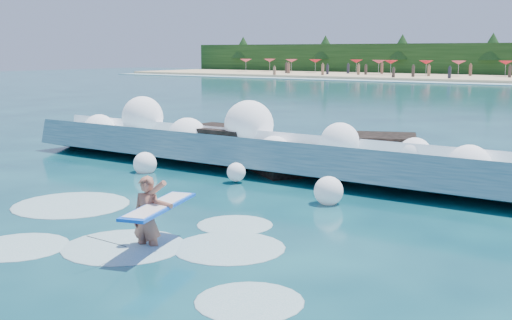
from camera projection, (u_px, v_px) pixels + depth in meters
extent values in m
plane|color=#072E3D|center=(154.00, 216.00, 14.95)|extent=(200.00, 200.00, 0.00)
cube|color=teal|center=(257.00, 156.00, 20.62)|extent=(18.31, 2.79, 1.53)
cube|color=white|center=(271.00, 140.00, 21.19)|extent=(18.31, 1.29, 0.71)
cube|color=black|center=(223.00, 147.00, 22.46)|extent=(2.65, 2.00, 1.42)
cube|color=black|center=(283.00, 161.00, 20.13)|extent=(2.48, 2.35, 1.09)
cube|color=black|center=(379.00, 160.00, 19.56)|extent=(2.69, 2.45, 1.53)
imported|color=#A1614B|center=(147.00, 220.00, 12.49)|extent=(0.70, 0.54, 1.71)
cube|color=blue|center=(159.00, 206.00, 12.32)|extent=(1.21, 2.39, 0.06)
cube|color=white|center=(159.00, 206.00, 12.32)|extent=(1.06, 2.18, 0.06)
cylinder|color=black|center=(107.00, 241.00, 11.44)|extent=(0.01, 0.91, 0.43)
sphere|color=white|center=(99.00, 131.00, 24.34)|extent=(1.26, 1.26, 1.26)
sphere|color=white|center=(143.00, 117.00, 23.78)|extent=(1.53, 1.53, 1.53)
sphere|color=white|center=(188.00, 137.00, 22.29)|extent=(1.36, 1.36, 1.36)
sphere|color=white|center=(249.00, 125.00, 21.51)|extent=(1.66, 1.66, 1.66)
sphere|color=white|center=(274.00, 152.00, 19.98)|extent=(1.01, 1.01, 1.01)
sphere|color=white|center=(340.00, 142.00, 18.87)|extent=(1.17, 1.17, 1.17)
sphere|color=white|center=(415.00, 155.00, 18.18)|extent=(0.98, 0.98, 0.98)
sphere|color=white|center=(469.00, 167.00, 16.45)|extent=(1.14, 1.14, 1.14)
sphere|color=white|center=(145.00, 164.00, 20.36)|extent=(0.75, 0.75, 0.75)
sphere|color=white|center=(236.00, 172.00, 18.70)|extent=(0.55, 0.55, 0.55)
sphere|color=white|center=(329.00, 191.00, 16.11)|extent=(0.75, 0.75, 0.75)
ellipsoid|color=silver|center=(124.00, 246.00, 12.64)|extent=(2.46, 2.46, 0.12)
ellipsoid|color=silver|center=(19.00, 247.00, 12.62)|extent=(1.96, 1.96, 0.10)
ellipsoid|color=silver|center=(229.00, 248.00, 12.56)|extent=(2.24, 2.24, 0.11)
ellipsoid|color=silver|center=(71.00, 205.00, 16.06)|extent=(2.93, 2.93, 0.15)
ellipsoid|color=silver|center=(235.00, 225.00, 14.21)|extent=(1.70, 1.70, 0.09)
ellipsoid|color=silver|center=(249.00, 301.00, 9.86)|extent=(1.72, 1.72, 0.09)
cone|color=#CD3C54|center=(246.00, 60.00, 108.03)|extent=(2.00, 2.00, 0.50)
cone|color=#CD3C54|center=(270.00, 60.00, 109.44)|extent=(2.00, 2.00, 0.50)
cone|color=#CD3C54|center=(291.00, 61.00, 105.60)|extent=(2.00, 2.00, 0.50)
cone|color=red|center=(315.00, 61.00, 102.83)|extent=(2.00, 2.00, 0.50)
cone|color=red|center=(356.00, 61.00, 100.22)|extent=(2.00, 2.00, 0.50)
cone|color=#CD3C54|center=(379.00, 62.00, 94.84)|extent=(2.00, 2.00, 0.50)
cone|color=red|center=(391.00, 62.00, 93.28)|extent=(2.00, 2.00, 0.50)
cone|color=red|center=(426.00, 62.00, 90.72)|extent=(2.00, 2.00, 0.50)
cone|color=#CD3C54|center=(459.00, 63.00, 88.18)|extent=(2.00, 2.00, 0.50)
cone|color=red|center=(506.00, 63.00, 87.74)|extent=(2.00, 2.00, 0.50)
cube|color=#3F332D|center=(452.00, 71.00, 88.45)|extent=(0.35, 0.22, 1.50)
cube|color=#8C664C|center=(473.00, 72.00, 82.70)|extent=(0.35, 0.22, 1.42)
cube|color=#262633|center=(440.00, 70.00, 92.18)|extent=(0.35, 0.22, 1.35)
cube|color=brown|center=(429.00, 70.00, 88.12)|extent=(0.35, 0.22, 1.56)
cube|color=#3F332D|center=(485.00, 77.00, 77.80)|extent=(0.35, 0.22, 1.36)
cube|color=#262633|center=(348.00, 69.00, 98.71)|extent=(0.35, 0.22, 1.45)
cube|color=brown|center=(461.00, 75.00, 79.42)|extent=(0.35, 0.22, 1.60)
cube|color=#3F332D|center=(371.00, 70.00, 90.09)|extent=(0.35, 0.22, 1.61)
cube|color=#3F332D|center=(372.00, 70.00, 91.90)|extent=(0.35, 0.22, 1.48)
cube|color=#3F332D|center=(411.00, 72.00, 83.54)|extent=(0.35, 0.22, 1.36)
cube|color=#8C664C|center=(421.00, 70.00, 92.11)|extent=(0.35, 0.22, 1.58)
cube|color=#262633|center=(314.00, 68.00, 99.83)|extent=(0.35, 0.22, 1.53)
cube|color=#8C664C|center=(352.00, 71.00, 90.34)|extent=(0.35, 0.22, 1.38)
cube|color=#262633|center=(272.00, 69.00, 98.47)|extent=(0.35, 0.22, 1.38)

